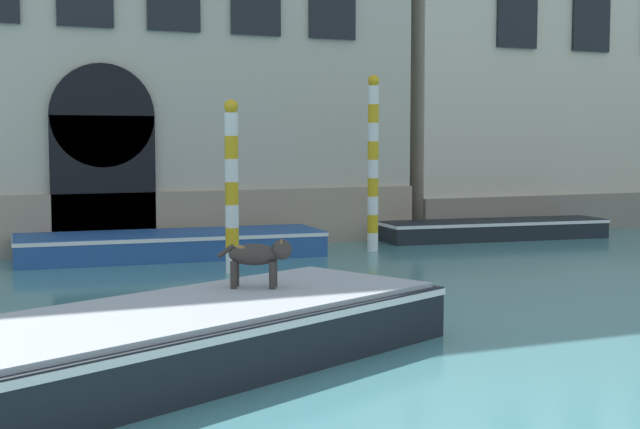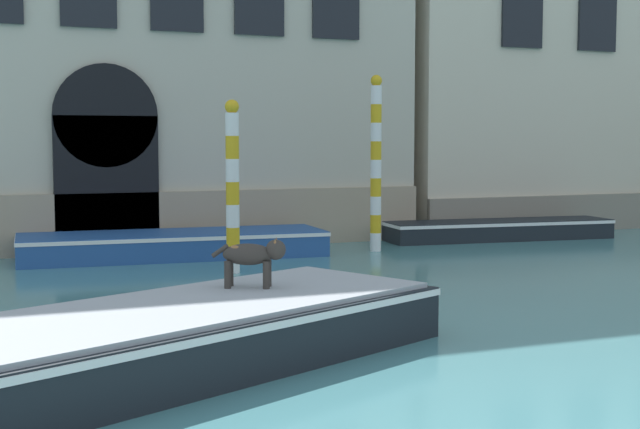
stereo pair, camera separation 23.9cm
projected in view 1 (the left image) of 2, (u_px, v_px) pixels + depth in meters
The scene contains 6 objects.
boat_foreground at pixel (137, 345), 9.45m from camera, with size 8.23×5.44×0.71m.
dog_on_deck at pixel (259, 255), 11.07m from camera, with size 0.87×0.54×0.62m.
boat_moored_near_palazzo at pixel (171, 244), 19.29m from camera, with size 6.67×2.40×0.55m.
boat_moored_far at pixel (495, 229), 22.89m from camera, with size 6.08×1.93×0.49m.
mooring_pole_0 at pixel (373, 163), 20.30m from camera, with size 0.26×0.26×4.02m.
mooring_pole_1 at pixel (232, 186), 16.97m from camera, with size 0.27×0.27×3.31m.
Camera 1 is at (-5.49, -3.00, 2.55)m, focal length 50.00 mm.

